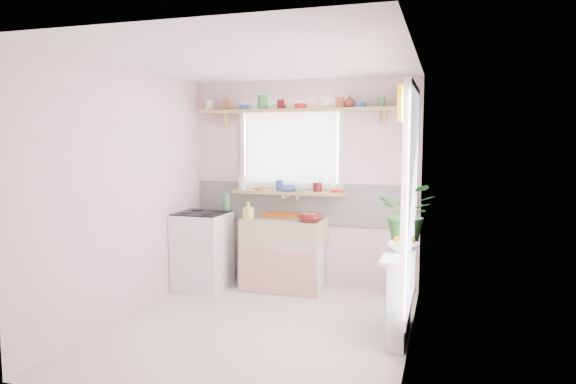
% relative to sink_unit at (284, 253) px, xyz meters
% --- Properties ---
extents(room, '(3.20, 3.20, 3.20)m').
position_rel_sink_unit_xyz_m(room, '(0.81, -0.43, 0.94)').
color(room, beige).
rests_on(room, ground).
extents(sink_unit, '(0.95, 0.65, 1.11)m').
position_rel_sink_unit_xyz_m(sink_unit, '(0.00, 0.00, 0.00)').
color(sink_unit, white).
rests_on(sink_unit, ground).
extents(cooker, '(0.58, 0.58, 0.93)m').
position_rel_sink_unit_xyz_m(cooker, '(-0.95, -0.24, 0.03)').
color(cooker, white).
rests_on(cooker, ground).
extents(radiator_ledge, '(0.22, 0.95, 0.78)m').
position_rel_sink_unit_xyz_m(radiator_ledge, '(1.45, -1.09, -0.03)').
color(radiator_ledge, white).
rests_on(radiator_ledge, ground).
extents(windowsill, '(1.40, 0.22, 0.04)m').
position_rel_sink_unit_xyz_m(windowsill, '(-0.00, 0.19, 0.71)').
color(windowsill, tan).
rests_on(windowsill, room).
extents(pine_shelf, '(2.52, 0.24, 0.04)m').
position_rel_sink_unit_xyz_m(pine_shelf, '(0.15, 0.18, 1.69)').
color(pine_shelf, tan).
rests_on(pine_shelf, room).
extents(shelf_crockery, '(2.47, 0.11, 0.12)m').
position_rel_sink_unit_xyz_m(shelf_crockery, '(0.15, 0.18, 1.76)').
color(shelf_crockery, silver).
rests_on(shelf_crockery, pine_shelf).
extents(sill_crockery, '(1.35, 0.11, 0.12)m').
position_rel_sink_unit_xyz_m(sill_crockery, '(-0.05, 0.19, 0.78)').
color(sill_crockery, silver).
rests_on(sill_crockery, windowsill).
extents(dish_tray, '(0.44, 0.37, 0.04)m').
position_rel_sink_unit_xyz_m(dish_tray, '(-0.10, 0.15, 0.44)').
color(dish_tray, '#D05A12').
rests_on(dish_tray, sink_unit).
extents(colander, '(0.34, 0.34, 0.13)m').
position_rel_sink_unit_xyz_m(colander, '(0.37, -0.19, 0.48)').
color(colander, '#5C100F').
rests_on(colander, sink_unit).
extents(jade_plant, '(0.60, 0.54, 0.59)m').
position_rel_sink_unit_xyz_m(jade_plant, '(1.48, -0.69, 0.64)').
color(jade_plant, '#2B6227').
rests_on(jade_plant, radiator_ledge).
extents(fruit_bowl, '(0.31, 0.31, 0.07)m').
position_rel_sink_unit_xyz_m(fruit_bowl, '(1.47, -1.08, 0.38)').
color(fruit_bowl, silver).
rests_on(fruit_bowl, radiator_ledge).
extents(herb_pot, '(0.13, 0.10, 0.22)m').
position_rel_sink_unit_xyz_m(herb_pot, '(1.48, -1.14, 0.45)').
color(herb_pot, '#2D6F2C').
rests_on(herb_pot, radiator_ledge).
extents(soap_bottle_sink, '(0.12, 0.12, 0.21)m').
position_rel_sink_unit_xyz_m(soap_bottle_sink, '(-0.38, -0.19, 0.52)').
color(soap_bottle_sink, '#F3F56D').
rests_on(soap_bottle_sink, sink_unit).
extents(sill_cup, '(0.12, 0.12, 0.09)m').
position_rel_sink_unit_xyz_m(sill_cup, '(0.33, 0.25, 0.77)').
color(sill_cup, beige).
rests_on(sill_cup, windowsill).
extents(sill_bowl, '(0.22, 0.22, 0.07)m').
position_rel_sink_unit_xyz_m(sill_bowl, '(-0.01, 0.13, 0.76)').
color(sill_bowl, '#3758B4').
rests_on(sill_bowl, windowsill).
extents(shelf_vase, '(0.15, 0.15, 0.15)m').
position_rel_sink_unit_xyz_m(shelf_vase, '(0.72, 0.24, 1.78)').
color(shelf_vase, '#A44732').
rests_on(shelf_vase, pine_shelf).
extents(cooker_bottle, '(0.12, 0.12, 0.26)m').
position_rel_sink_unit_xyz_m(cooker_bottle, '(-0.73, -0.02, 0.61)').
color(cooker_bottle, '#3F7F52').
rests_on(cooker_bottle, cooker).
extents(fruit, '(0.20, 0.14, 0.10)m').
position_rel_sink_unit_xyz_m(fruit, '(1.47, -1.07, 0.44)').
color(fruit, orange).
rests_on(fruit, fruit_bowl).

